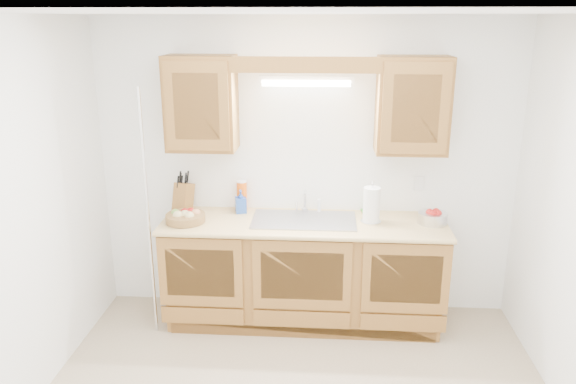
# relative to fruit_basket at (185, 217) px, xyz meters

# --- Properties ---
(room) EXTENTS (3.52, 3.50, 2.50)m
(room) POSITION_rel_fruit_basket_xyz_m (0.95, -1.11, 0.31)
(room) COLOR tan
(room) RESTS_ON ground
(base_cabinets) EXTENTS (2.20, 0.60, 0.86)m
(base_cabinets) POSITION_rel_fruit_basket_xyz_m (0.95, 0.09, -0.50)
(base_cabinets) COLOR brown
(base_cabinets) RESTS_ON ground
(countertop) EXTENTS (2.30, 0.63, 0.04)m
(countertop) POSITION_rel_fruit_basket_xyz_m (0.95, 0.07, -0.06)
(countertop) COLOR tan
(countertop) RESTS_ON base_cabinets
(upper_cabinet_left) EXTENTS (0.55, 0.33, 0.75)m
(upper_cabinet_left) POSITION_rel_fruit_basket_xyz_m (0.12, 0.22, 0.88)
(upper_cabinet_left) COLOR brown
(upper_cabinet_left) RESTS_ON room
(upper_cabinet_right) EXTENTS (0.55, 0.33, 0.75)m
(upper_cabinet_right) POSITION_rel_fruit_basket_xyz_m (1.78, 0.22, 0.88)
(upper_cabinet_right) COLOR brown
(upper_cabinet_right) RESTS_ON room
(valance) EXTENTS (2.20, 0.05, 0.12)m
(valance) POSITION_rel_fruit_basket_xyz_m (0.95, 0.08, 1.20)
(valance) COLOR brown
(valance) RESTS_ON room
(fluorescent_fixture) EXTENTS (0.76, 0.08, 0.08)m
(fluorescent_fixture) POSITION_rel_fruit_basket_xyz_m (0.95, 0.31, 1.05)
(fluorescent_fixture) COLOR white
(fluorescent_fixture) RESTS_ON room
(sink) EXTENTS (0.84, 0.46, 0.36)m
(sink) POSITION_rel_fruit_basket_xyz_m (0.95, 0.09, -0.12)
(sink) COLOR #9E9EA3
(sink) RESTS_ON countertop
(wire_shelf_pole) EXTENTS (0.03, 0.03, 2.00)m
(wire_shelf_pole) POSITION_rel_fruit_basket_xyz_m (-0.25, -0.18, 0.06)
(wire_shelf_pole) COLOR silver
(wire_shelf_pole) RESTS_ON ground
(outlet_plate) EXTENTS (0.08, 0.01, 0.12)m
(outlet_plate) POSITION_rel_fruit_basket_xyz_m (1.90, 0.38, 0.21)
(outlet_plate) COLOR white
(outlet_plate) RESTS_ON room
(fruit_basket) EXTENTS (0.39, 0.39, 0.10)m
(fruit_basket) POSITION_rel_fruit_basket_xyz_m (0.00, 0.00, 0.00)
(fruit_basket) COLOR olive
(fruit_basket) RESTS_ON countertop
(knife_block) EXTENTS (0.18, 0.23, 0.35)m
(knife_block) POSITION_rel_fruit_basket_xyz_m (-0.08, 0.26, 0.08)
(knife_block) COLOR brown
(knife_block) RESTS_ON countertop
(orange_canister) EXTENTS (0.10, 0.10, 0.26)m
(orange_canister) POSITION_rel_fruit_basket_xyz_m (0.41, 0.33, 0.09)
(orange_canister) COLOR #FB5F0D
(orange_canister) RESTS_ON countertop
(soap_bottle) EXTENTS (0.11, 0.11, 0.20)m
(soap_bottle) POSITION_rel_fruit_basket_xyz_m (0.41, 0.26, 0.05)
(soap_bottle) COLOR blue
(soap_bottle) RESTS_ON countertop
(sponge) EXTENTS (0.14, 0.10, 0.03)m
(sponge) POSITION_rel_fruit_basket_xyz_m (1.49, 0.33, -0.03)
(sponge) COLOR #CC333F
(sponge) RESTS_ON countertop
(paper_towel) EXTENTS (0.17, 0.17, 0.34)m
(paper_towel) POSITION_rel_fruit_basket_xyz_m (1.49, 0.09, 0.10)
(paper_towel) COLOR silver
(paper_towel) RESTS_ON countertop
(apple_bowl) EXTENTS (0.29, 0.29, 0.12)m
(apple_bowl) POSITION_rel_fruit_basket_xyz_m (1.98, 0.10, 0.01)
(apple_bowl) COLOR silver
(apple_bowl) RESTS_ON countertop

